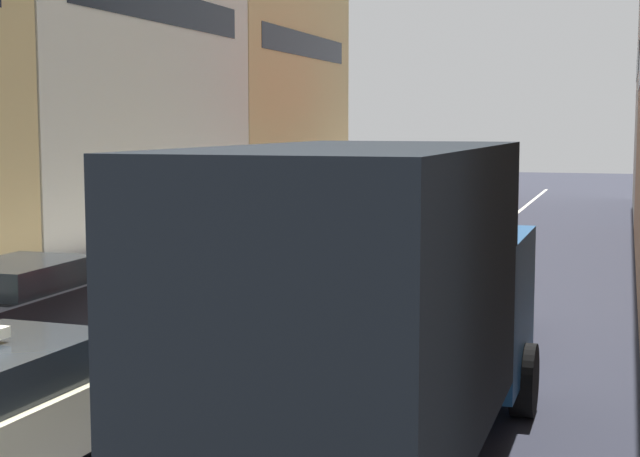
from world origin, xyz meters
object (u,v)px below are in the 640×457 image
(sedan_left_lane_third, at_px, (191,255))
(sedan_right_lane_behind_truck, at_px, (455,297))
(sedan_centre_lane_fifth, at_px, (434,215))
(bus_mid_queue_primary, at_px, (400,171))
(sedan_centre_lane_second, at_px, (213,311))
(removalist_box_truck, at_px, (378,301))
(hatchback_centre_lane_third, at_px, (331,263))
(wagon_left_lane_second, at_px, (25,301))
(taxi_centre_lane_front, at_px, (3,406))
(sedan_left_lane_fourth, at_px, (276,230))
(coupe_centre_lane_fourth, at_px, (396,234))

(sedan_left_lane_third, xyz_separation_m, sedan_right_lane_behind_truck, (6.72, -3.60, 0.00))
(sedan_centre_lane_fifth, bearing_deg, bus_mid_queue_primary, 15.39)
(sedan_centre_lane_second, xyz_separation_m, bus_mid_queue_primary, (-3.07, 26.73, 0.96))
(removalist_box_truck, xyz_separation_m, sedan_centre_lane_second, (-3.86, 4.51, -1.18))
(hatchback_centre_lane_third, distance_m, sedan_left_lane_third, 3.50)
(wagon_left_lane_second, xyz_separation_m, hatchback_centre_lane_third, (3.65, 5.82, 0.00))
(wagon_left_lane_second, relative_size, sedan_right_lane_behind_truck, 0.99)
(sedan_left_lane_third, bearing_deg, taxi_centre_lane_front, -165.52)
(hatchback_centre_lane_third, xyz_separation_m, sedan_left_lane_fourth, (-3.44, 5.94, 0.00))
(sedan_left_lane_third, height_order, coupe_centre_lane_fourth, same)
(sedan_right_lane_behind_truck, bearing_deg, sedan_left_lane_third, 59.46)
(sedan_left_lane_third, bearing_deg, removalist_box_truck, -147.31)
(coupe_centre_lane_fourth, xyz_separation_m, sedan_right_lane_behind_truck, (3.19, -9.19, 0.00))
(removalist_box_truck, relative_size, hatchback_centre_lane_third, 1.78)
(hatchback_centre_lane_third, bearing_deg, sedan_left_lane_fourth, 29.04)
(hatchback_centre_lane_third, bearing_deg, bus_mid_queue_primary, 7.95)
(coupe_centre_lane_fourth, relative_size, sedan_left_lane_fourth, 1.00)
(sedan_left_lane_third, xyz_separation_m, sedan_left_lane_fourth, (0.04, 5.57, 0.00))
(wagon_left_lane_second, height_order, sedan_centre_lane_fifth, same)
(removalist_box_truck, bearing_deg, taxi_centre_lane_front, 105.10)
(sedan_left_lane_third, distance_m, bus_mid_queue_primary, 20.72)
(taxi_centre_lane_front, xyz_separation_m, wagon_left_lane_second, (-3.41, 5.37, -0.00))
(sedan_centre_lane_second, relative_size, sedan_left_lane_third, 1.00)
(sedan_centre_lane_second, bearing_deg, removalist_box_truck, -141.17)
(removalist_box_truck, xyz_separation_m, coupe_centre_lane_fourth, (-3.55, 16.14, -1.18))
(removalist_box_truck, distance_m, taxi_centre_lane_front, 4.14)
(sedan_centre_lane_second, distance_m, sedan_right_lane_behind_truck, 4.27)
(sedan_left_lane_third, height_order, sedan_centre_lane_fifth, same)
(coupe_centre_lane_fourth, xyz_separation_m, sedan_centre_lane_fifth, (-0.04, 5.60, 0.00))
(wagon_left_lane_second, relative_size, coupe_centre_lane_fourth, 0.99)
(sedan_left_lane_fourth, relative_size, sedan_centre_lane_fifth, 0.99)
(wagon_left_lane_second, relative_size, sedan_left_lane_third, 1.00)
(hatchback_centre_lane_third, relative_size, sedan_left_lane_fourth, 0.99)
(taxi_centre_lane_front, distance_m, sedan_centre_lane_second, 5.53)
(sedan_centre_lane_fifth, distance_m, bus_mid_queue_primary, 10.12)
(removalist_box_truck, distance_m, hatchback_centre_lane_third, 10.86)
(sedan_centre_lane_second, distance_m, hatchback_centre_lane_third, 5.67)
(taxi_centre_lane_front, bearing_deg, wagon_left_lane_second, 34.65)
(sedan_centre_lane_fifth, bearing_deg, coupe_centre_lane_fourth, 176.41)
(hatchback_centre_lane_third, height_order, sedan_left_lane_fourth, same)
(sedan_centre_lane_second, bearing_deg, sedan_left_lane_third, 26.31)
(sedan_right_lane_behind_truck, bearing_deg, bus_mid_queue_primary, 12.78)
(sedan_right_lane_behind_truck, bearing_deg, wagon_left_lane_second, 108.28)
(removalist_box_truck, bearing_deg, sedan_centre_lane_fifth, 9.72)
(coupe_centre_lane_fourth, bearing_deg, hatchback_centre_lane_third, -177.90)
(sedan_left_lane_third, relative_size, sedan_centre_lane_fifth, 0.98)
(sedan_left_lane_fourth, height_order, bus_mid_queue_primary, bus_mid_queue_primary)
(sedan_left_lane_fourth, height_order, sedan_right_lane_behind_truck, same)
(taxi_centre_lane_front, height_order, sedan_left_lane_fourth, taxi_centre_lane_front)
(bus_mid_queue_primary, bearing_deg, coupe_centre_lane_fourth, -165.89)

